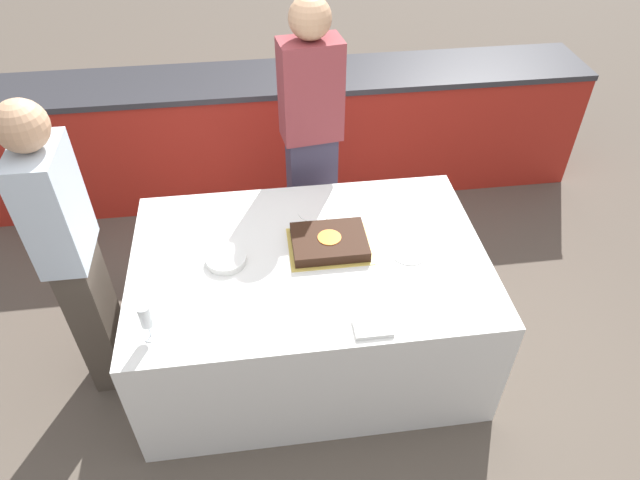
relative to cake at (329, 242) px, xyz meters
name	(u,v)px	position (x,y,z in m)	size (l,w,h in m)	color
ground_plane	(311,348)	(-0.11, -0.06, -0.77)	(14.00, 14.00, 0.00)	brown
back_counter	(284,133)	(-0.11, 1.61, -0.31)	(4.40, 0.58, 0.92)	#A82319
dining_table	(310,306)	(-0.11, -0.06, -0.40)	(1.78, 1.19, 0.74)	white
cake	(329,242)	(0.00, 0.00, 0.00)	(0.42, 0.33, 0.06)	gold
plate_stack	(226,259)	(-0.52, -0.05, -0.01)	(0.20, 0.20, 0.04)	white
wine_glass	(146,317)	(-0.85, -0.47, 0.09)	(0.07, 0.07, 0.19)	white
side_plate_near_cake	(315,211)	(-0.04, 0.29, -0.03)	(0.19, 0.19, 0.00)	white
side_plate_right_edge	(409,252)	(0.39, -0.10, -0.03)	(0.19, 0.19, 0.00)	white
utensil_pile	(373,327)	(0.11, -0.56, -0.02)	(0.17, 0.12, 0.02)	white
person_cutting_cake	(311,138)	(0.00, 0.76, 0.15)	(0.36, 0.24, 1.74)	#383347
person_seated_left	(72,255)	(-1.22, -0.06, 0.11)	(0.21, 0.34, 1.67)	#4C4238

